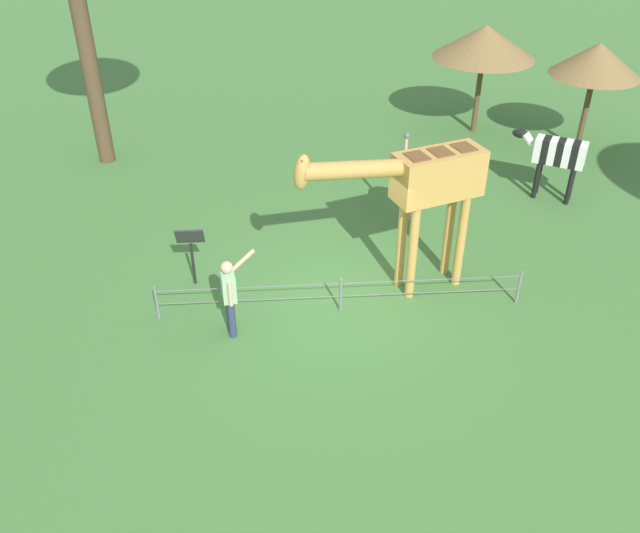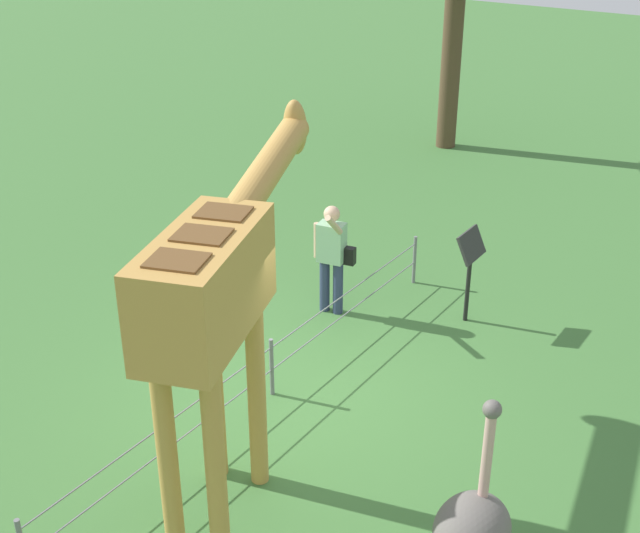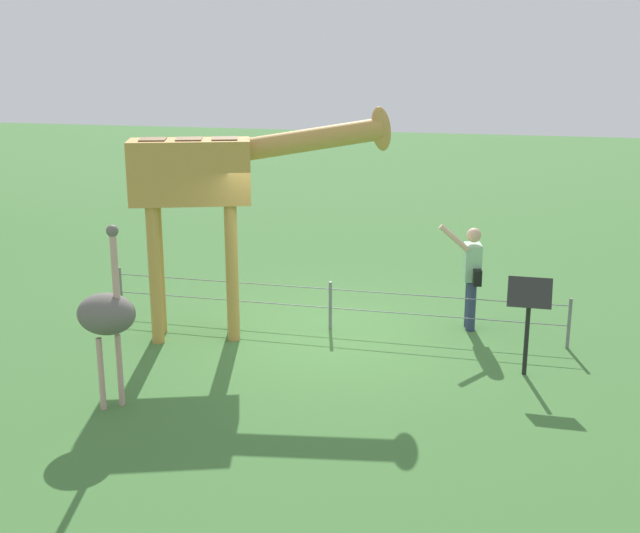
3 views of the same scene
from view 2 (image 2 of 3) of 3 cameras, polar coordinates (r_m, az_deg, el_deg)
The scene contains 6 objects.
ground_plane at distance 9.84m, azimuth -2.14°, elevation -9.18°, with size 60.00×60.00×0.00m, color #427538.
giraffe at distance 7.35m, azimuth -6.93°, elevation -1.31°, with size 3.71×1.70×3.39m.
visitor at distance 11.24m, azimuth 0.83°, elevation 0.92°, with size 0.68×0.57×1.67m.
ostrich at distance 6.61m, azimuth 10.41°, elevation -17.31°, with size 0.70×0.56×2.25m.
info_sign at distance 11.18m, azimuth 10.29°, elevation 0.61°, with size 0.56×0.21×1.32m.
wire_fence at distance 9.73m, azimuth -3.34°, elevation -6.76°, with size 7.05×0.05×0.75m.
Camera 2 is at (-6.45, -4.80, 5.67)m, focal length 46.62 mm.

